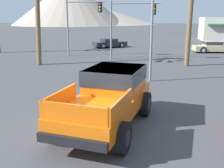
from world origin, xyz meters
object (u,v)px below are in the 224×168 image
(parked_car_dark, at_px, (110,43))
(traffic_light_crosswalk, at_px, (82,17))
(palm_tree_leaning, at_px, (191,0))
(traffic_light_main, at_px, (131,18))
(orange_pickup_truck, at_px, (110,94))
(parked_car_tan, at_px, (213,47))

(parked_car_dark, xyz_separation_m, traffic_light_crosswalk, (-0.96, -7.81, 3.13))
(palm_tree_leaning, bearing_deg, traffic_light_main, 152.82)
(orange_pickup_truck, distance_m, traffic_light_main, 14.86)
(orange_pickup_truck, bearing_deg, traffic_light_crosswalk, 118.19)
(traffic_light_main, bearing_deg, palm_tree_leaning, -27.18)
(parked_car_tan, relative_size, parked_car_dark, 1.01)
(orange_pickup_truck, xyz_separation_m, traffic_light_crosswalk, (-5.96, 15.66, 2.62))
(parked_car_dark, bearing_deg, traffic_light_crosswalk, -43.02)
(orange_pickup_truck, height_order, traffic_light_main, traffic_light_main)
(parked_car_tan, xyz_separation_m, traffic_light_crosswalk, (-12.70, -5.34, 3.09))
(palm_tree_leaning, bearing_deg, orange_pickup_truck, -105.90)
(parked_car_dark, bearing_deg, parked_car_tan, 42.10)
(parked_car_dark, xyz_separation_m, palm_tree_leaning, (8.46, -11.29, 4.32))
(parked_car_dark, distance_m, traffic_light_crosswalk, 8.47)
(traffic_light_main, bearing_deg, parked_car_dark, 112.88)
(traffic_light_crosswalk, relative_size, palm_tree_leaning, 0.82)
(orange_pickup_truck, relative_size, traffic_light_main, 1.06)
(orange_pickup_truck, bearing_deg, parked_car_dark, 109.38)
(parked_car_dark, distance_m, traffic_light_main, 10.09)
(palm_tree_leaning, bearing_deg, parked_car_tan, 69.61)
(parked_car_tan, relative_size, traffic_light_crosswalk, 0.82)
(orange_pickup_truck, xyz_separation_m, traffic_light_main, (-1.25, 14.60, 2.49))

